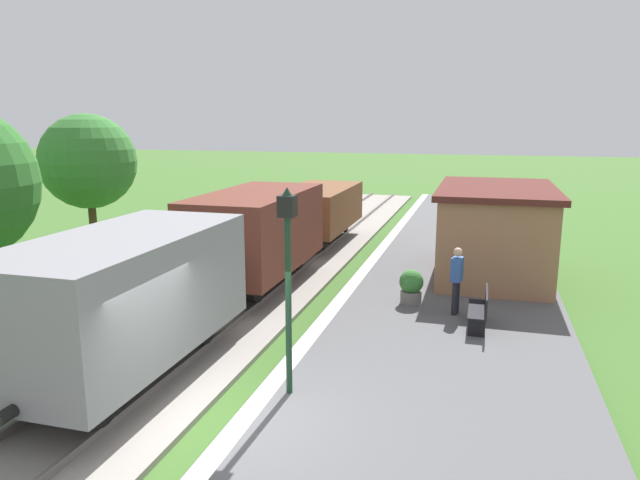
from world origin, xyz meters
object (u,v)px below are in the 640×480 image
Objects in this scene: bench_near_hut at (481,308)px; freight_train at (250,242)px; bench_down_platform at (483,228)px; potted_planter at (411,286)px; station_hut at (495,230)px; person_waiting at (457,278)px; tree_trackside_far at (88,162)px; lamp_post_near at (288,254)px.

freight_train is at bearing 165.71° from bench_near_hut.
potted_planter reaches higher than bench_down_platform.
potted_planter is at bearing 141.94° from bench_near_hut.
station_hut is (6.80, 3.51, 0.05)m from freight_train.
person_waiting is at bearing -93.59° from bench_down_platform.
potted_planter reaches higher than bench_near_hut.
tree_trackside_far reaches higher than bench_near_hut.
station_hut is at bearing -90.56° from person_waiting.
tree_trackside_far reaches higher than bench_down_platform.
freight_train is 5.24× the size of lamp_post_near.
lamp_post_near is at bearing -126.89° from bench_near_hut.
bench_down_platform is 9.78m from person_waiting.
bench_near_hut is at bearing -17.18° from tree_trackside_far.
freight_train is 12.93× the size of bench_near_hut.
tree_trackside_far reaches higher than freight_train.
bench_down_platform is (-0.33, 5.43, -0.93)m from station_hut.
person_waiting is 0.46× the size of lamp_post_near.
bench_down_platform is 1.64× the size of potted_planter.
bench_down_platform is at bearing 24.85° from tree_trackside_far.
bench_near_hut is 0.88× the size of person_waiting.
lamp_post_near reaches higher than bench_down_platform.
station_hut is 5.26m from bench_near_hut.
lamp_post_near is (-3.25, -4.34, 2.08)m from bench_near_hut.
tree_trackside_far reaches higher than station_hut.
person_waiting reaches higher than bench_near_hut.
bench_down_platform is at bearing 79.00° from potted_planter.
freight_train is at bearing 118.26° from lamp_post_near.
lamp_post_near reaches higher than station_hut.
person_waiting is at bearing 62.99° from lamp_post_near.
tree_trackside_far is at bearing 166.60° from potted_planter.
potted_planter is 0.25× the size of lamp_post_near.
lamp_post_near reaches higher than person_waiting.
lamp_post_near is at bearing 74.71° from person_waiting.
freight_train is 12.93× the size of bench_down_platform.
person_waiting is at bearing -102.28° from station_hut.
potted_planter is at bearing -13.40° from tree_trackside_far.
station_hut is 4.44m from person_waiting.
bench_down_platform is (0.00, 10.60, 0.00)m from bench_near_hut.
bench_near_hut is at bearing 137.40° from person_waiting.
station_hut is 1.57× the size of lamp_post_near.
lamp_post_near is (-1.47, -5.74, 2.08)m from potted_planter.
tree_trackside_far is (-11.93, 2.84, 2.86)m from potted_planter.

